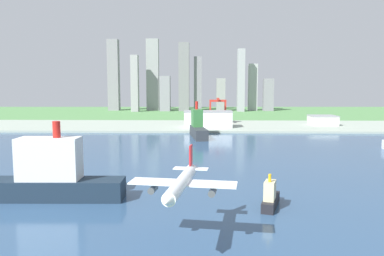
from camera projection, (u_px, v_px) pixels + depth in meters
The scene contains 11 objects.
ground_plane at pixel (186, 151), 322.34m from camera, with size 2400.00×2400.00×0.00m, color #52884C.
water_bay at pixel (182, 165), 262.72m from camera, with size 840.00×360.00×0.15m, color #2D4C70.
industrial_pier at pixel (192, 126), 510.97m from camera, with size 840.00×140.00×2.50m, color #99A697.
airplane_landing at pixel (182, 183), 126.34m from camera, with size 37.48×44.72×14.15m.
cargo_ship at pixel (44, 177), 183.08m from camera, with size 81.26×16.72×38.11m.
container_barge at pixel (198, 127), 406.54m from camera, with size 20.77×60.15×38.02m.
tugboat_small at pixel (270, 198), 170.97m from camera, with size 12.36×24.17×16.29m.
port_crane_red at pixel (218, 105), 533.23m from camera, with size 23.62×35.69×35.77m.
warehouse_main at pixel (208, 119), 482.85m from camera, with size 61.13×29.20×20.92m.
warehouse_annex at pixel (323, 120), 510.89m from camera, with size 34.63×32.13×12.98m.
distant_skyline at pixel (182, 82), 836.37m from camera, with size 367.73×64.31×158.78m.
Camera 1 is at (13.44, -17.97, 54.97)m, focal length 35.44 mm.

